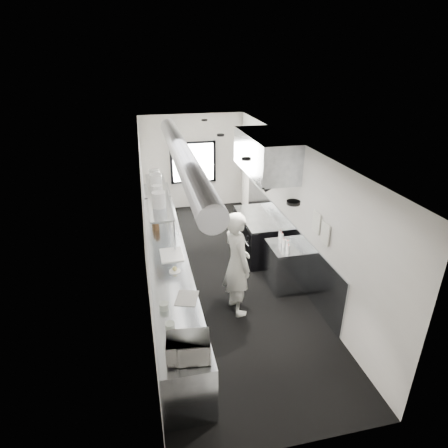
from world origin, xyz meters
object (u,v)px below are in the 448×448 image
deli_tub_a (170,326)px  squeeze_bottle_b (288,245)px  microwave (188,348)px  deli_tub_b (164,306)px  plate_stack_c (156,183)px  range (259,235)px  plate_stack_b (158,192)px  plate_stack_a (159,200)px  pass_shelf (158,195)px  small_plate (175,271)px  cutting_board (172,255)px  line_cook (237,264)px  prep_counter (169,274)px  knife_block (155,224)px  squeeze_bottle_e (280,235)px  far_work_table (158,205)px  exhaust_hood (265,154)px  plate_stack_d (154,177)px  squeeze_bottle_a (288,249)px  squeeze_bottle_d (282,238)px  bottle_station (285,266)px

deli_tub_a → squeeze_bottle_b: squeeze_bottle_b is taller
microwave → squeeze_bottle_b: 3.26m
deli_tub_b → plate_stack_c: bearing=87.8°
range → plate_stack_b: 2.57m
deli_tub_a → plate_stack_a: size_ratio=0.44×
pass_shelf → plate_stack_a: plate_stack_a is taller
range → squeeze_bottle_b: size_ratio=8.72×
deli_tub_a → small_plate: 1.48m
pass_shelf → deli_tub_b: size_ratio=21.20×
small_plate → cutting_board: size_ratio=0.36×
squeeze_bottle_b → line_cook: bearing=-158.3°
plate_stack_a → plate_stack_b: 0.48m
plate_stack_b → plate_stack_c: (0.00, 0.52, 0.04)m
prep_counter → plate_stack_b: size_ratio=20.87×
cutting_board → microwave: bearing=-90.6°
knife_block → plate_stack_c: 0.95m
squeeze_bottle_e → squeeze_bottle_b: bearing=-90.5°
squeeze_bottle_b → far_work_table: bearing=119.4°
exhaust_hood → squeeze_bottle_b: size_ratio=11.99×
cutting_board → exhaust_hood: bearing=30.4°
line_cook → plate_stack_d: 3.27m
prep_counter → line_cook: size_ratio=3.07×
plate_stack_b → knife_block: bearing=-147.8°
plate_stack_a → plate_stack_c: size_ratio=0.84×
deli_tub_b → squeeze_bottle_a: 2.69m
prep_counter → plate_stack_a: bearing=95.0°
microwave → deli_tub_a: (-0.18, 0.57, -0.10)m
cutting_board → plate_stack_c: bearing=93.9°
exhaust_hood → squeeze_bottle_d: (0.00, -1.25, -1.39)m
deli_tub_a → squeeze_bottle_e: bearing=42.7°
deli_tub_b → squeeze_bottle_b: size_ratio=0.77×
bottle_station → squeeze_bottle_a: size_ratio=5.27×
far_work_table → line_cook: (1.15, -4.47, 0.53)m
exhaust_hood → squeeze_bottle_a: exhaust_hood is taller
plate_stack_b → squeeze_bottle_b: bearing=-33.1°
plate_stack_b → squeeze_bottle_e: 2.67m
far_work_table → squeeze_bottle_b: 4.65m
far_work_table → plate_stack_b: (-0.06, -2.51, 1.26)m
plate_stack_c → squeeze_bottle_b: bearing=-41.2°
squeeze_bottle_d → prep_counter: bearing=178.6°
squeeze_bottle_d → squeeze_bottle_b: bearing=-85.7°
small_plate → plate_stack_d: plate_stack_d is taller
deli_tub_b → plate_stack_b: 2.97m
bottle_station → squeeze_bottle_a: bearing=-105.6°
squeeze_bottle_b → squeeze_bottle_d: size_ratio=0.92×
line_cook → bottle_station: bearing=-74.6°
prep_counter → far_work_table: 3.70m
far_work_table → plate_stack_d: plate_stack_d is taller
deli_tub_a → squeeze_bottle_b: size_ratio=0.74×
small_plate → prep_counter: bearing=95.8°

